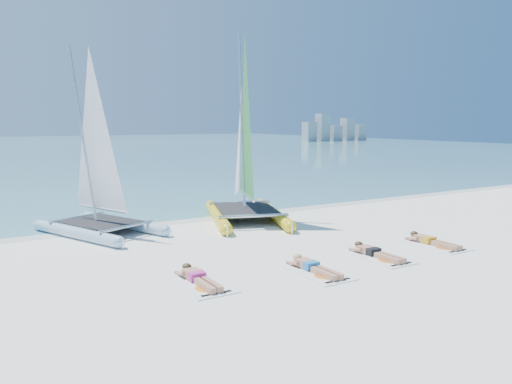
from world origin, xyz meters
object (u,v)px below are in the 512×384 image
sunbather_c (375,252)px  catamaran_blue (97,176)px  catamaran_yellow (243,158)px  towel_d (436,245)px  towel_a (201,284)px  sunbather_a (198,277)px  towel_b (317,272)px  sunbather_d (430,240)px  towel_c (380,258)px  sunbather_b (312,266)px

sunbather_c → catamaran_blue: bearing=130.4°
catamaran_yellow → towel_d: size_ratio=3.84×
catamaran_yellow → towel_a: (-4.58, -6.26, -2.23)m
sunbather_a → towel_a: bearing=-90.0°
towel_b → sunbather_d: 4.60m
towel_a → catamaran_yellow: bearing=53.8°
towel_c → towel_d: same height
towel_c → sunbather_c: sunbather_c is taller
sunbather_c → towel_c: bearing=-90.0°
towel_d → sunbather_d: 0.22m
catamaran_yellow → towel_b: (-1.86, -6.89, -2.23)m
towel_d → sunbather_b: bearing=-178.3°
catamaran_yellow → sunbather_b: size_ratio=4.11×
towel_a → sunbather_b: bearing=-9.2°
catamaran_blue → sunbather_c: (5.65, -6.63, -1.73)m
towel_b → towel_c: bearing=5.2°
towel_c → sunbather_d: bearing=7.8°
catamaran_yellow → sunbather_d: (2.71, -6.37, -2.12)m
towel_a → sunbather_c: size_ratio=1.07×
sunbather_d → towel_c: bearing=-172.2°
towel_a → sunbather_a: size_ratio=1.07×
sunbather_a → sunbather_d: 7.30m
catamaran_blue → towel_d: size_ratio=3.35×
towel_c → sunbather_c: size_ratio=1.07×
catamaran_blue → towel_d: 10.59m
catamaran_yellow → towel_b: bearing=-85.7°
catamaran_blue → catamaran_yellow: (5.28, -0.13, 0.39)m
catamaran_blue → towel_d: (7.99, -6.70, -1.84)m
towel_a → sunbather_c: sunbather_c is taller
sunbather_a → sunbather_d: same height
catamaran_blue → sunbather_a: 6.48m
sunbather_a → sunbather_b: 2.80m
catamaran_yellow → towel_a: size_ratio=3.84×
towel_a → sunbather_a: 0.22m
catamaran_blue → towel_a: size_ratio=3.35×
catamaran_blue → towel_c: catamaran_blue is taller
sunbather_a → sunbather_d: (7.29, -0.30, 0.00)m
sunbather_c → towel_d: (2.34, -0.06, -0.11)m
towel_b → sunbather_b: sunbather_b is taller
sunbather_a → sunbather_b: size_ratio=1.00×
sunbather_a → catamaran_blue: bearing=96.4°
sunbather_b → sunbather_c: 2.24m
catamaran_blue → sunbather_a: catamaran_blue is taller
towel_d → towel_a: bearing=177.6°
sunbather_a → towel_b: bearing=-16.8°
sunbather_b → towel_d: sunbather_b is taller
towel_a → towel_d: same height
catamaran_yellow → towel_c: 7.06m
towel_b → sunbather_d: bearing=6.5°
catamaran_yellow → sunbather_d: catamaran_yellow is taller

